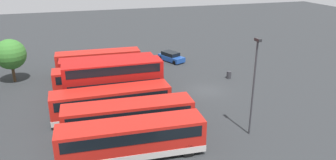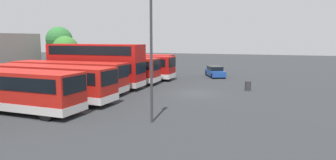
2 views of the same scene
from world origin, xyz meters
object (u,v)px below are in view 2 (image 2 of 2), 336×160
(bus_double_decker_fourth, at_px, (95,64))
(bus_single_deck_fifth, at_px, (109,69))
(bus_single_deck_near_end, at_px, (10,89))
(bus_single_deck_second, at_px, (50,82))
(bus_single_deck_third, at_px, (69,76))
(car_hatchback_silver, at_px, (215,72))
(lamp_post_tall, at_px, (151,41))
(bus_single_deck_seventh, at_px, (134,64))
(waste_bin_yellow, at_px, (248,86))
(bus_single_deck_sixth, at_px, (129,66))

(bus_double_decker_fourth, height_order, bus_single_deck_fifth, bus_double_decker_fourth)
(bus_double_decker_fourth, bearing_deg, bus_single_deck_fifth, 6.19)
(bus_single_deck_near_end, relative_size, bus_single_deck_fifth, 0.96)
(bus_single_deck_near_end, distance_m, bus_single_deck_second, 3.69)
(bus_single_deck_third, bearing_deg, bus_double_decker_fourth, -12.24)
(bus_single_deck_second, relative_size, car_hatchback_silver, 2.47)
(car_hatchback_silver, bearing_deg, lamp_post_tall, 179.57)
(bus_single_deck_seventh, relative_size, waste_bin_yellow, 11.93)
(car_hatchback_silver, bearing_deg, bus_single_deck_near_end, 155.35)
(bus_single_deck_second, distance_m, bus_single_deck_fifth, 10.87)
(bus_single_deck_third, bearing_deg, bus_single_deck_fifth, -3.12)
(bus_single_deck_third, bearing_deg, bus_single_deck_near_end, -176.26)
(bus_single_deck_near_end, distance_m, lamp_post_tall, 11.19)
(bus_single_deck_fifth, height_order, waste_bin_yellow, bus_single_deck_fifth)
(bus_single_deck_seventh, distance_m, lamp_post_tall, 24.11)
(car_hatchback_silver, bearing_deg, waste_bin_yellow, -153.18)
(bus_single_deck_seventh, height_order, waste_bin_yellow, bus_single_deck_seventh)
(bus_double_decker_fourth, bearing_deg, car_hatchback_silver, -39.88)
(bus_double_decker_fourth, bearing_deg, bus_single_deck_seventh, 2.61)
(bus_single_deck_third, relative_size, waste_bin_yellow, 12.10)
(bus_single_deck_seventh, distance_m, waste_bin_yellow, 17.65)
(bus_single_deck_third, height_order, bus_double_decker_fourth, bus_double_decker_fourth)
(bus_single_deck_near_end, height_order, bus_single_deck_seventh, same)
(bus_double_decker_fourth, bearing_deg, bus_single_deck_sixth, -2.38)
(car_hatchback_silver, relative_size, waste_bin_yellow, 4.92)
(bus_single_deck_seventh, bearing_deg, bus_double_decker_fourth, -177.39)
(bus_single_deck_near_end, xyz_separation_m, lamp_post_tall, (0.41, -10.65, 3.41))
(bus_single_deck_fifth, xyz_separation_m, bus_single_deck_seventh, (7.15, 0.10, -0.00))
(bus_single_deck_fifth, height_order, lamp_post_tall, lamp_post_tall)
(bus_single_deck_sixth, xyz_separation_m, car_hatchback_silver, (5.26, -10.23, -0.92))
(bus_single_deck_seventh, xyz_separation_m, waste_bin_yellow, (-7.65, -15.86, -1.15))
(bus_single_deck_second, relative_size, bus_double_decker_fourth, 1.10)
(bus_single_deck_fifth, distance_m, car_hatchback_silver, 14.23)
(bus_single_deck_near_end, relative_size, car_hatchback_silver, 2.47)
(bus_single_deck_fifth, distance_m, bus_single_deck_seventh, 7.15)
(bus_single_deck_fifth, distance_m, bus_single_deck_sixth, 3.87)
(bus_single_deck_second, bearing_deg, bus_single_deck_sixth, -0.48)
(bus_single_deck_seventh, bearing_deg, waste_bin_yellow, -115.74)
(bus_single_deck_sixth, distance_m, bus_single_deck_seventh, 3.44)
(car_hatchback_silver, bearing_deg, bus_single_deck_fifth, 129.72)
(bus_single_deck_seventh, bearing_deg, car_hatchback_silver, -80.12)
(bus_single_deck_third, height_order, bus_single_deck_fifth, same)
(bus_single_deck_third, distance_m, bus_single_deck_seventh, 14.25)
(bus_single_deck_near_end, height_order, bus_single_deck_sixth, same)
(bus_double_decker_fourth, relative_size, bus_single_deck_fifth, 0.88)
(bus_single_deck_near_end, height_order, bus_double_decker_fourth, bus_double_decker_fourth)
(waste_bin_yellow, bearing_deg, bus_single_deck_near_end, 131.84)
(bus_double_decker_fourth, distance_m, bus_single_deck_sixth, 7.41)
(bus_single_deck_fifth, height_order, bus_single_deck_sixth, same)
(car_hatchback_silver, bearing_deg, bus_double_decker_fourth, 140.12)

